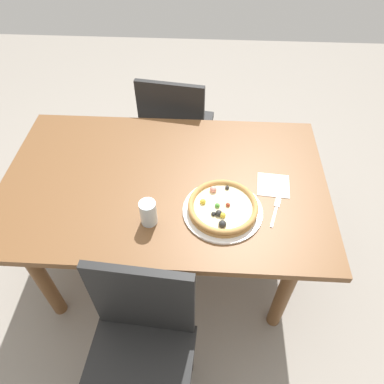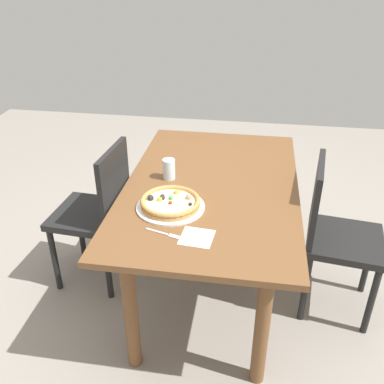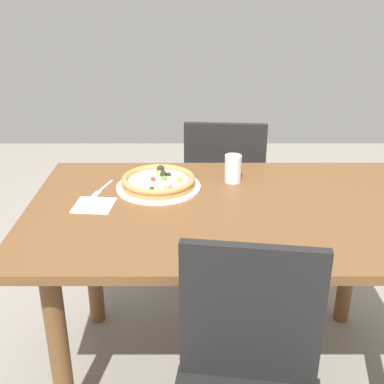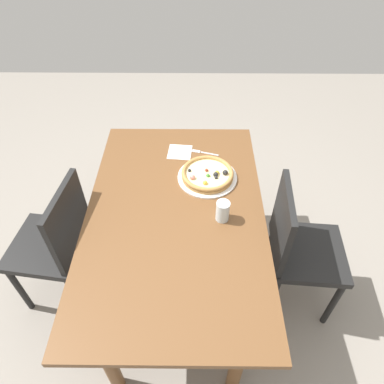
{
  "view_description": "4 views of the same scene",
  "coord_description": "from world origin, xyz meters",
  "px_view_note": "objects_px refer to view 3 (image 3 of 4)",
  "views": [
    {
      "loc": [
        0.19,
        -1.12,
        1.91
      ],
      "look_at": [
        0.13,
        -0.08,
        0.76
      ],
      "focal_mm": 33.6,
      "sensor_mm": 36.0,
      "label": 1
    },
    {
      "loc": [
        1.99,
        0.21,
        1.83
      ],
      "look_at": [
        0.13,
        -0.08,
        0.76
      ],
      "focal_mm": 40.08,
      "sensor_mm": 36.0,
      "label": 2
    },
    {
      "loc": [
        0.13,
        1.61,
        1.51
      ],
      "look_at": [
        0.13,
        -0.08,
        0.76
      ],
      "focal_mm": 46.02,
      "sensor_mm": 36.0,
      "label": 3
    },
    {
      "loc": [
        -1.17,
        -0.1,
        2.08
      ],
      "look_at": [
        0.13,
        -0.08,
        0.76
      ],
      "focal_mm": 32.71,
      "sensor_mm": 36.0,
      "label": 4
    }
  ],
  "objects_px": {
    "plate": "(159,187)",
    "fork": "(101,190)",
    "dining_table": "(227,233)",
    "napkin": "(94,205)",
    "chair_near": "(224,193)",
    "drinking_glass": "(233,169)",
    "pizza": "(159,181)"
  },
  "relations": [
    {
      "from": "plate",
      "to": "fork",
      "type": "xyz_separation_m",
      "value": [
        0.22,
        0.02,
        -0.0
      ]
    },
    {
      "from": "dining_table",
      "to": "napkin",
      "type": "distance_m",
      "value": 0.5
    },
    {
      "from": "chair_near",
      "to": "drinking_glass",
      "type": "distance_m",
      "value": 0.53
    },
    {
      "from": "drinking_glass",
      "to": "napkin",
      "type": "xyz_separation_m",
      "value": [
        0.52,
        0.23,
        -0.05
      ]
    },
    {
      "from": "dining_table",
      "to": "chair_near",
      "type": "height_order",
      "value": "chair_near"
    },
    {
      "from": "pizza",
      "to": "fork",
      "type": "relative_size",
      "value": 1.78
    },
    {
      "from": "dining_table",
      "to": "chair_near",
      "type": "distance_m",
      "value": 0.68
    },
    {
      "from": "dining_table",
      "to": "plate",
      "type": "bearing_deg",
      "value": -32.7
    },
    {
      "from": "drinking_glass",
      "to": "fork",
      "type": "bearing_deg",
      "value": 9.74
    },
    {
      "from": "plate",
      "to": "fork",
      "type": "height_order",
      "value": "plate"
    },
    {
      "from": "pizza",
      "to": "napkin",
      "type": "xyz_separation_m",
      "value": [
        0.23,
        0.16,
        -0.03
      ]
    },
    {
      "from": "plate",
      "to": "drinking_glass",
      "type": "xyz_separation_m",
      "value": [
        -0.3,
        -0.07,
        0.05
      ]
    },
    {
      "from": "pizza",
      "to": "fork",
      "type": "bearing_deg",
      "value": 5.72
    },
    {
      "from": "drinking_glass",
      "to": "napkin",
      "type": "relative_size",
      "value": 0.8
    },
    {
      "from": "chair_near",
      "to": "plate",
      "type": "distance_m",
      "value": 0.63
    },
    {
      "from": "plate",
      "to": "drinking_glass",
      "type": "height_order",
      "value": "drinking_glass"
    },
    {
      "from": "pizza",
      "to": "drinking_glass",
      "type": "height_order",
      "value": "drinking_glass"
    },
    {
      "from": "pizza",
      "to": "fork",
      "type": "distance_m",
      "value": 0.23
    },
    {
      "from": "chair_near",
      "to": "pizza",
      "type": "bearing_deg",
      "value": -116.1
    },
    {
      "from": "plate",
      "to": "dining_table",
      "type": "bearing_deg",
      "value": 147.3
    },
    {
      "from": "fork",
      "to": "napkin",
      "type": "height_order",
      "value": "fork"
    },
    {
      "from": "dining_table",
      "to": "chair_near",
      "type": "bearing_deg",
      "value": -92.63
    },
    {
      "from": "pizza",
      "to": "fork",
      "type": "xyz_separation_m",
      "value": [
        0.22,
        0.02,
        -0.03
      ]
    },
    {
      "from": "chair_near",
      "to": "drinking_glass",
      "type": "xyz_separation_m",
      "value": [
        -0.0,
        0.43,
        0.3
      ]
    },
    {
      "from": "chair_near",
      "to": "drinking_glass",
      "type": "height_order",
      "value": "chair_near"
    },
    {
      "from": "dining_table",
      "to": "pizza",
      "type": "bearing_deg",
      "value": -32.85
    },
    {
      "from": "dining_table",
      "to": "napkin",
      "type": "bearing_deg",
      "value": -0.89
    },
    {
      "from": "plate",
      "to": "napkin",
      "type": "xyz_separation_m",
      "value": [
        0.23,
        0.16,
        -0.0
      ]
    },
    {
      "from": "pizza",
      "to": "chair_near",
      "type": "bearing_deg",
      "value": -120.5
    },
    {
      "from": "napkin",
      "to": "pizza",
      "type": "bearing_deg",
      "value": -144.44
    },
    {
      "from": "drinking_glass",
      "to": "pizza",
      "type": "bearing_deg",
      "value": 12.71
    },
    {
      "from": "pizza",
      "to": "napkin",
      "type": "distance_m",
      "value": 0.28
    }
  ]
}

